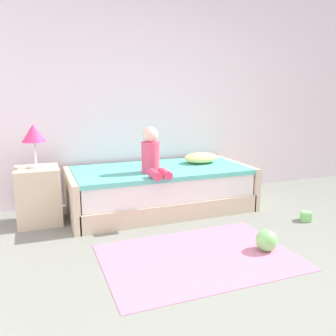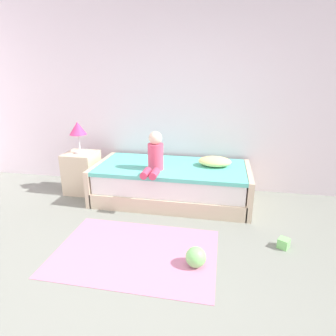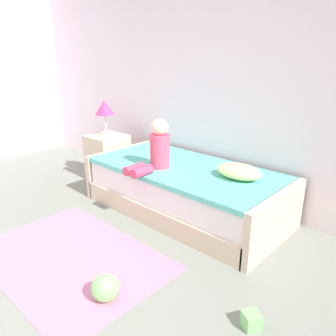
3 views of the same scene
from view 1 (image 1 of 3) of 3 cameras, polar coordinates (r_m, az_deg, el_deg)
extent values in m
plane|color=gray|center=(2.71, 18.48, -18.67)|extent=(9.20, 9.20, 0.00)
cube|color=white|center=(4.62, -1.52, 13.27)|extent=(7.20, 0.10, 2.90)
cube|color=beige|center=(4.19, -1.23, -5.36)|extent=(2.00, 1.00, 0.20)
cube|color=white|center=(4.12, -1.25, -2.37)|extent=(1.94, 0.94, 0.25)
cube|color=#59C6B2|center=(4.09, -1.26, -0.34)|extent=(1.98, 0.98, 0.05)
cube|color=beige|center=(3.93, -15.42, -4.69)|extent=(0.07, 1.00, 0.50)
cube|color=beige|center=(4.58, 10.87, -2.09)|extent=(0.07, 1.00, 0.50)
cube|color=beige|center=(3.94, -20.30, -4.22)|extent=(0.44, 0.44, 0.60)
cylinder|color=silver|center=(3.87, -20.64, 0.26)|extent=(0.15, 0.15, 0.03)
cylinder|color=silver|center=(3.84, -20.79, 2.23)|extent=(0.02, 0.02, 0.24)
cone|color=#E5387A|center=(3.81, -21.03, 5.34)|extent=(0.24, 0.24, 0.18)
cylinder|color=#E04C6B|center=(3.83, -2.85, 1.76)|extent=(0.20, 0.20, 0.34)
sphere|color=beige|center=(3.79, -2.89, 5.43)|extent=(0.17, 0.17, 0.17)
cylinder|color=#D83F60|center=(3.56, -2.16, -1.09)|extent=(0.09, 0.22, 0.09)
cylinder|color=#D83F60|center=(3.59, -0.50, -0.95)|extent=(0.09, 0.22, 0.09)
ellipsoid|color=#F2E58C|center=(4.38, 5.38, 1.66)|extent=(0.44, 0.30, 0.13)
sphere|color=#7FD872|center=(3.24, 15.70, -11.28)|extent=(0.19, 0.19, 0.19)
cube|color=pink|center=(3.06, 5.00, -14.18)|extent=(1.60, 1.10, 0.01)
cube|color=#7FD872|center=(4.11, 21.48, -7.30)|extent=(0.14, 0.14, 0.10)
camera|label=2|loc=(2.03, 67.61, 14.71)|focal=30.50mm
camera|label=3|loc=(3.65, 49.38, 11.83)|focal=35.36mm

